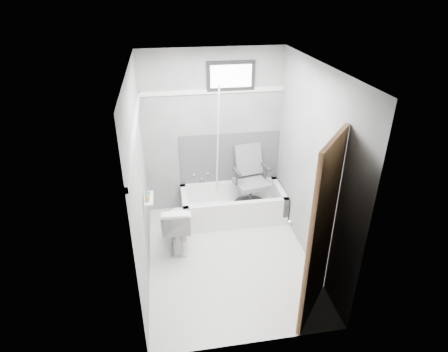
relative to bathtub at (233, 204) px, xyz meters
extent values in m
plane|color=white|center=(-0.23, -0.93, -0.21)|extent=(2.60, 2.60, 0.00)
plane|color=silver|center=(-0.23, -0.93, 2.19)|extent=(2.60, 2.60, 0.00)
cube|color=slate|center=(-0.23, 0.37, 0.99)|extent=(2.00, 0.02, 2.40)
cube|color=slate|center=(-0.23, -2.23, 0.99)|extent=(2.00, 0.02, 2.40)
cube|color=slate|center=(-1.23, -0.93, 0.99)|extent=(0.02, 2.60, 2.40)
cube|color=slate|center=(0.77, -0.93, 0.99)|extent=(0.02, 2.60, 2.40)
imported|color=white|center=(-0.85, -0.57, 0.12)|extent=(0.42, 0.70, 0.66)
cube|color=#4C4C4F|center=(0.02, 0.36, 0.59)|extent=(1.50, 0.02, 0.78)
cube|color=white|center=(-0.23, 0.36, 1.61)|extent=(2.00, 0.02, 0.06)
cube|color=white|center=(-1.22, -0.93, 1.61)|extent=(0.02, 2.60, 0.06)
cylinder|color=silver|center=(-0.20, 0.13, 0.84)|extent=(0.02, 0.39, 1.92)
cube|color=white|center=(-1.16, -0.81, 0.69)|extent=(0.10, 0.32, 0.02)
imported|color=#A29151|center=(-1.17, -0.89, 0.76)|extent=(0.06, 0.06, 0.10)
imported|color=#44707E|center=(-1.17, -0.75, 0.75)|extent=(0.07, 0.07, 0.08)
camera|label=1|loc=(-0.91, -4.64, 2.95)|focal=30.00mm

